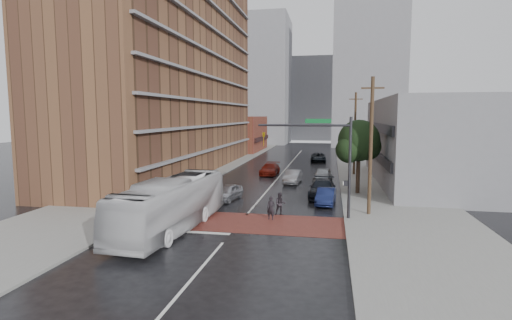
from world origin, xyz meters
The scene contains 24 objects.
ground centered at (0.00, 0.00, 0.00)m, with size 160.00×160.00×0.00m, color black.
crosswalk centered at (0.00, 0.50, 0.01)m, with size 14.00×5.00×0.02m, color brown.
sidewalk_west centered at (-11.50, 25.00, 0.07)m, with size 9.00×90.00×0.15m, color gray.
sidewalk_east centered at (11.50, 25.00, 0.07)m, with size 9.00×90.00×0.15m, color gray.
apartment_block centered at (-14.00, 24.00, 14.00)m, with size 10.00×44.00×28.00m, color brown.
storefront_west centered at (-12.00, 54.00, 3.50)m, with size 8.00×16.00×7.00m, color brown.
building_east centered at (16.50, 20.00, 4.50)m, with size 11.00×26.00×9.00m, color gray.
distant_tower_west centered at (-14.00, 78.00, 16.00)m, with size 18.00×16.00×32.00m, color gray.
distant_tower_east centered at (14.00, 72.00, 18.00)m, with size 16.00×14.00×36.00m, color gray.
distant_tower_center centered at (0.00, 95.00, 12.00)m, with size 12.00×10.00×24.00m, color gray.
street_tree centered at (8.52, 12.03, 4.73)m, with size 4.20×4.10×6.90m.
signal_mast centered at (5.85, 2.50, 4.73)m, with size 6.50×0.30×7.20m.
utility_pole_near centered at (8.80, 4.00, 5.14)m, with size 1.60×0.26×10.00m.
utility_pole_far centered at (8.80, 24.00, 5.14)m, with size 1.60×0.26×10.00m.
transit_bus centered at (-3.87, -2.06, 1.67)m, with size 2.80×11.97×3.33m, color silver.
pedestrian_a centered at (1.95, 1.61, 0.82)m, with size 0.60×0.39×1.63m, color black.
pedestrian_b centered at (2.44, 2.97, 0.84)m, with size 0.82×0.64×1.68m, color #252025.
car_travel_a centered at (-2.68, 7.27, 0.69)m, with size 1.64×4.08×1.39m, color #B0B1B9.
car_travel_b centered at (2.03, 16.88, 0.71)m, with size 1.50×4.31×1.42m, color #94969B.
car_travel_c centered at (-1.35, 22.65, 0.70)m, with size 1.96×4.81×1.40m, color maroon.
suv_travel centered at (4.06, 37.51, 0.70)m, with size 2.32×5.04×1.40m, color black.
car_parked_near centered at (5.67, 7.24, 0.67)m, with size 1.41×4.05×1.34m, color #141D47.
car_parked_mid centered at (5.32, 10.00, 0.79)m, with size 2.21×5.44×1.58m, color black.
car_parked_far centered at (5.20, 18.09, 0.80)m, with size 1.89×4.69×1.60m, color #94979A.
Camera 1 is at (6.00, -25.48, 7.31)m, focal length 28.00 mm.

